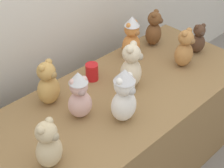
{
  "coord_description": "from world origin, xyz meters",
  "views": [
    {
      "loc": [
        -1.04,
        -0.84,
        1.99
      ],
      "look_at": [
        0.0,
        0.25,
        0.84
      ],
      "focal_mm": 54.03,
      "sensor_mm": 36.0,
      "label": 1
    }
  ],
  "objects": [
    {
      "name": "teddy_bear_snow",
      "position": [
        -0.06,
        0.1,
        0.88
      ],
      "size": [
        0.16,
        0.14,
        0.33
      ],
      "rotation": [
        0.0,
        0.0,
        0.07
      ],
      "color": "white",
      "rests_on": "display_table"
    },
    {
      "name": "teddy_bear_chestnut",
      "position": [
        0.66,
        0.51,
        0.84
      ],
      "size": [
        0.17,
        0.16,
        0.26
      ],
      "rotation": [
        0.0,
        0.0,
        0.44
      ],
      "color": "brown",
      "rests_on": "display_table"
    },
    {
      "name": "teddy_bear_sand",
      "position": [
        -0.53,
        0.12,
        0.85
      ],
      "size": [
        0.17,
        0.16,
        0.27
      ],
      "rotation": [
        0.0,
        0.0,
        0.36
      ],
      "color": "#CCB78E",
      "rests_on": "display_table"
    },
    {
      "name": "teddy_bear_blush",
      "position": [
        -0.21,
        0.28,
        0.87
      ],
      "size": [
        0.16,
        0.15,
        0.29
      ],
      "rotation": [
        0.0,
        0.0,
        -0.34
      ],
      "color": "beige",
      "rests_on": "display_table"
    },
    {
      "name": "teddy_bear_honey",
      "position": [
        -0.27,
        0.49,
        0.85
      ],
      "size": [
        0.17,
        0.16,
        0.28
      ],
      "rotation": [
        0.0,
        0.0,
        0.33
      ],
      "color": "tan",
      "rests_on": "display_table"
    },
    {
      "name": "teddy_bear_caramel",
      "position": [
        0.6,
        0.19,
        0.85
      ],
      "size": [
        0.15,
        0.13,
        0.27
      ],
      "rotation": [
        0.0,
        0.0,
        0.15
      ],
      "color": "#B27A42",
      "rests_on": "display_table"
    },
    {
      "name": "teddy_bear_cocoa",
      "position": [
        0.8,
        0.22,
        0.82
      ],
      "size": [
        0.14,
        0.13,
        0.22
      ],
      "rotation": [
        0.0,
        0.0,
        -0.42
      ],
      "color": "#4C3323",
      "rests_on": "display_table"
    },
    {
      "name": "display_table",
      "position": [
        0.0,
        0.25,
        0.36
      ],
      "size": [
        1.95,
        0.77,
        0.72
      ],
      "primitive_type": "cube",
      "color": "olive",
      "rests_on": "ground_plane"
    },
    {
      "name": "teddy_bear_cream",
      "position": [
        0.18,
        0.28,
        0.86
      ],
      "size": [
        0.19,
        0.18,
        0.3
      ],
      "rotation": [
        0.0,
        0.0,
        0.47
      ],
      "color": "beige",
      "rests_on": "display_table"
    },
    {
      "name": "teddy_bear_ginger",
      "position": [
        0.43,
        0.51,
        0.87
      ],
      "size": [
        0.14,
        0.13,
        0.3
      ],
      "rotation": [
        0.0,
        0.0,
        0.07
      ],
      "color": "#D17F3D",
      "rests_on": "display_table"
    },
    {
      "name": "party_cup_red",
      "position": [
        0.06,
        0.49,
        0.78
      ],
      "size": [
        0.08,
        0.08,
        0.11
      ],
      "primitive_type": "cylinder",
      "color": "red",
      "rests_on": "display_table"
    }
  ]
}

